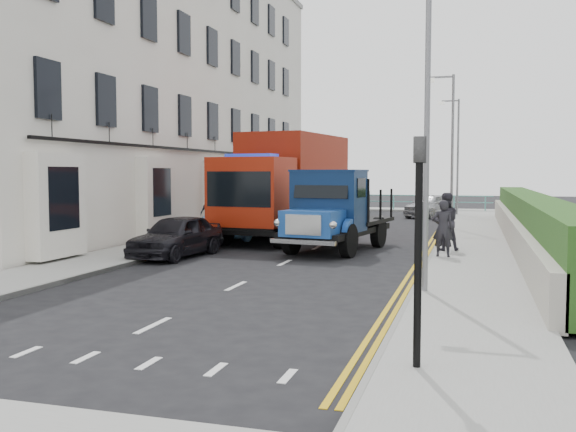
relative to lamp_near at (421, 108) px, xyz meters
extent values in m
plane|color=black|center=(-4.18, 2.00, -4.00)|extent=(120.00, 120.00, 0.00)
cube|color=gray|center=(-9.38, 11.00, -3.94)|extent=(2.40, 38.00, 0.12)
cube|color=gray|center=(1.12, 11.00, -3.94)|extent=(2.60, 38.00, 0.12)
cube|color=gray|center=(-4.18, 31.00, -3.94)|extent=(30.00, 2.50, 0.12)
plane|color=#4F626B|center=(-4.18, 62.00, -4.00)|extent=(120.00, 120.00, 0.00)
cube|color=white|center=(-13.68, 15.00, 3.00)|extent=(6.00, 30.00, 14.00)
cube|color=black|center=(-10.53, 15.00, -0.40)|extent=(0.12, 28.00, 0.10)
cube|color=#B2AD9E|center=(2.42, 11.00, -3.45)|extent=(0.30, 28.00, 1.00)
cube|color=#1E4716|center=(3.12, 11.00, -3.05)|extent=(1.20, 28.00, 1.70)
cube|color=#59B2A5|center=(-4.18, 30.20, -2.92)|extent=(13.00, 0.08, 0.06)
cube|color=#59B2A5|center=(-4.18, 30.20, -3.35)|extent=(13.00, 0.06, 0.05)
cylinder|color=slate|center=(0.12, 0.00, -0.50)|extent=(0.12, 0.12, 7.00)
cylinder|color=slate|center=(0.12, 16.00, -0.50)|extent=(0.12, 0.12, 7.00)
cube|color=slate|center=(-0.38, 16.00, 2.90)|extent=(1.00, 0.08, 0.08)
cube|color=beige|center=(-0.88, 16.00, 2.78)|extent=(0.35, 0.18, 0.18)
cylinder|color=slate|center=(0.12, 26.00, -0.50)|extent=(0.12, 0.12, 7.00)
cube|color=slate|center=(-0.38, 26.00, 2.90)|extent=(1.00, 0.08, 0.08)
cube|color=beige|center=(-0.88, 26.00, 2.78)|extent=(0.35, 0.18, 0.18)
cylinder|color=black|center=(0.42, -5.50, -2.50)|extent=(0.10, 0.10, 3.00)
imported|color=black|center=(0.42, -5.50, -1.40)|extent=(0.16, 0.20, 1.00)
cylinder|color=black|center=(-4.52, 5.93, -3.47)|extent=(0.45, 1.09, 1.06)
cylinder|color=black|center=(-2.60, 5.62, -3.47)|extent=(0.45, 1.09, 1.06)
cylinder|color=black|center=(-4.03, 8.98, -3.47)|extent=(0.45, 1.09, 1.06)
cylinder|color=black|center=(-2.11, 8.67, -3.47)|extent=(0.45, 1.09, 1.06)
cube|color=black|center=(-3.32, 7.30, -3.31)|extent=(2.91, 5.57, 0.20)
cube|color=#1B4897|center=(-3.64, 5.28, -2.92)|extent=(1.92, 1.69, 0.79)
cube|color=silver|center=(-3.76, 4.55, -2.92)|extent=(1.16, 0.27, 0.61)
cube|color=#0C2044|center=(-3.44, 6.53, -2.29)|extent=(2.39, 1.66, 1.93)
cube|color=black|center=(-3.11, 8.61, -3.06)|extent=(2.78, 3.42, 0.13)
cylinder|color=black|center=(-7.55, 7.60, -3.40)|extent=(0.48, 1.23, 1.20)
cylinder|color=black|center=(-5.28, 7.34, -3.40)|extent=(0.48, 1.23, 1.20)
cylinder|color=black|center=(-7.17, 10.96, -3.40)|extent=(0.48, 1.23, 1.20)
cylinder|color=black|center=(-4.89, 10.70, -3.40)|extent=(0.48, 1.23, 1.20)
cylinder|color=black|center=(-6.89, 13.35, -3.40)|extent=(0.48, 1.23, 1.20)
cylinder|color=black|center=(-4.62, 13.09, -3.40)|extent=(0.48, 1.23, 1.20)
cube|color=black|center=(-6.09, 10.29, -3.18)|extent=(3.37, 7.87, 0.27)
cube|color=maroon|center=(-6.42, 7.47, -2.03)|extent=(2.84, 2.36, 2.40)
cube|color=black|center=(-6.53, 6.48, -1.92)|extent=(2.39, 0.36, 1.20)
cube|color=maroon|center=(-5.95, 11.48, -1.49)|extent=(3.36, 5.95, 3.27)
imported|color=black|center=(-7.78, 4.29, -3.33)|extent=(1.93, 4.03, 1.33)
imported|color=#64A5D7|center=(-7.78, 10.57, -3.21)|extent=(2.19, 4.92, 1.57)
imported|color=#AFB0B4|center=(-6.92, 15.88, -3.36)|extent=(2.24, 4.58, 1.28)
imported|color=black|center=(-7.19, 27.06, -3.29)|extent=(3.83, 5.58, 1.42)
imported|color=#A8A9AD|center=(-1.42, 24.61, -3.30)|extent=(3.02, 4.43, 1.40)
imported|color=black|center=(0.22, 5.81, -3.03)|extent=(0.64, 0.43, 1.70)
imported|color=#2F2C36|center=(0.22, 7.40, -2.94)|extent=(1.04, 0.89, 1.87)
imported|color=#1C2533|center=(-8.58, 9.17, -2.96)|extent=(1.12, 0.58, 1.83)
imported|color=#392929|center=(-10.18, 17.54, -2.99)|extent=(1.01, 0.84, 1.77)
camera|label=1|loc=(1.10, -13.81, -1.36)|focal=40.00mm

